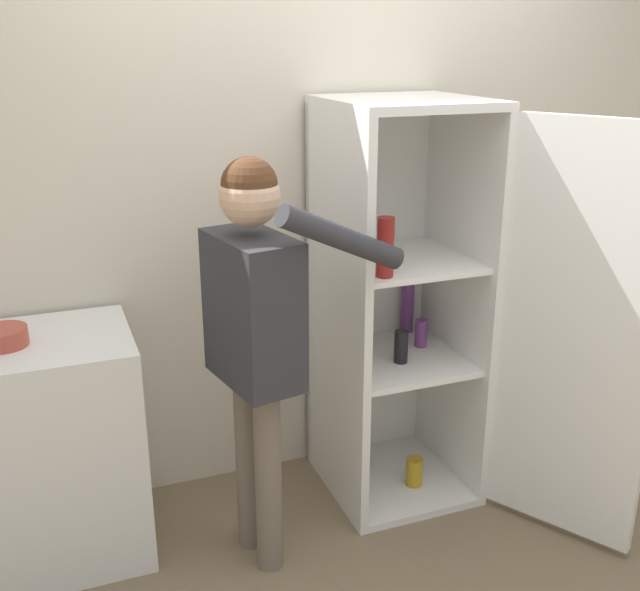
% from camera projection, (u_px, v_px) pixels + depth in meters
% --- Properties ---
extents(ground_plane, '(12.00, 12.00, 0.00)m').
position_uv_depth(ground_plane, '(410.00, 577.00, 2.85)').
color(ground_plane, '#7A664C').
extents(wall_back, '(7.00, 0.06, 2.55)m').
position_uv_depth(wall_back, '(319.00, 198.00, 3.30)').
color(wall_back, beige).
rests_on(wall_back, ground_plane).
extents(refrigerator, '(0.95, 1.16, 1.72)m').
position_uv_depth(refrigerator, '(429.00, 310.00, 3.15)').
color(refrigerator, white).
rests_on(refrigerator, ground_plane).
extents(person, '(0.67, 0.51, 1.58)m').
position_uv_depth(person, '(256.00, 316.00, 2.66)').
color(person, '#726656').
rests_on(person, ground_plane).
extents(counter, '(0.68, 0.56, 0.91)m').
position_uv_depth(counter, '(48.00, 450.00, 2.86)').
color(counter, white).
rests_on(counter, ground_plane).
extents(bowl, '(0.17, 0.17, 0.07)m').
position_uv_depth(bowl, '(4.00, 337.00, 2.65)').
color(bowl, '#B24738').
rests_on(bowl, counter).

